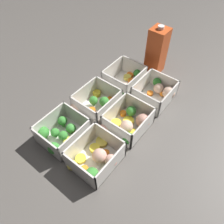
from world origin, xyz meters
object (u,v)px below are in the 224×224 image
(container_near_left, at_px, (126,80))
(container_far_left, at_px, (158,93))
(container_near_right, at_px, (62,134))
(container_far_center, at_px, (128,123))
(container_near_center, at_px, (97,104))
(juice_carton, at_px, (157,51))
(container_far_right, at_px, (97,158))

(container_near_left, bearing_deg, container_far_left, 97.65)
(container_far_left, bearing_deg, container_near_right, -22.41)
(container_far_left, height_order, container_far_center, same)
(container_far_center, bearing_deg, container_near_center, -91.53)
(container_far_left, distance_m, container_far_center, 0.19)
(container_near_right, height_order, container_far_center, same)
(juice_carton, bearing_deg, container_far_right, 11.28)
(container_far_right, relative_size, juice_carton, 0.80)
(container_near_left, xyz_separation_m, container_far_left, (-0.02, 0.14, 0.00))
(container_near_left, height_order, container_near_center, same)
(container_near_center, relative_size, container_near_right, 1.09)
(container_near_center, distance_m, container_near_right, 0.17)
(container_far_center, relative_size, container_far_right, 0.96)
(container_far_center, bearing_deg, container_near_right, -40.51)
(container_near_center, xyz_separation_m, container_far_left, (-0.18, 0.14, 0.00))
(container_far_left, bearing_deg, container_far_right, -0.26)
(container_near_left, distance_m, container_far_left, 0.14)
(container_near_center, height_order, container_far_center, same)
(container_far_left, bearing_deg, container_near_left, -82.35)
(container_near_right, distance_m, juice_carton, 0.50)
(container_near_left, bearing_deg, juice_carton, 165.94)
(container_far_center, relative_size, juice_carton, 0.77)
(container_near_center, height_order, container_near_right, same)
(container_near_right, xyz_separation_m, juice_carton, (-0.49, 0.05, 0.07))
(container_far_center, height_order, container_far_right, same)
(container_far_center, bearing_deg, container_near_left, -141.86)
(container_near_left, relative_size, container_far_right, 0.89)
(container_far_left, height_order, juice_carton, juice_carton)
(container_near_center, bearing_deg, container_far_right, 40.45)
(container_near_right, bearing_deg, container_near_left, 178.40)
(container_near_left, xyz_separation_m, container_near_center, (0.17, -0.01, -0.00))
(container_near_left, height_order, container_near_right, same)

